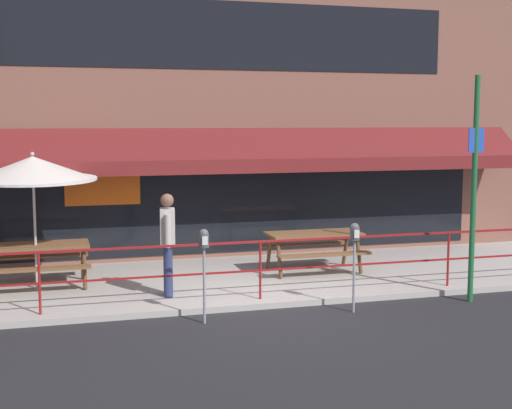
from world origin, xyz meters
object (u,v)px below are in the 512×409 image
picnic_table_left (36,253)px  pedestrian_walking (168,239)px  parking_meter_near (204,247)px  picnic_table_centre (314,241)px  patio_umbrella_left (33,169)px  street_sign_pole (474,187)px  parking_meter_far (355,240)px

picnic_table_left → pedestrian_walking: (2.12, -1.21, 0.35)m
pedestrian_walking → parking_meter_near: (0.31, -1.43, 0.09)m
picnic_table_centre → parking_meter_near: size_ratio=1.27×
picnic_table_centre → picnic_table_left: bearing=178.9°
patio_umbrella_left → street_sign_pole: size_ratio=0.64×
picnic_table_centre → patio_umbrella_left: patio_umbrella_left is taller
patio_umbrella_left → parking_meter_far: size_ratio=1.67×
parking_meter_near → parking_meter_far: 2.39m
pedestrian_walking → street_sign_pole: size_ratio=0.46×
parking_meter_far → street_sign_pole: street_sign_pole is taller
picnic_table_left → pedestrian_walking: bearing=-29.8°
patio_umbrella_left → parking_meter_near: patio_umbrella_left is taller
patio_umbrella_left → picnic_table_centre: bearing=0.1°
parking_meter_near → street_sign_pole: street_sign_pole is taller
picnic_table_left → street_sign_pole: 7.53m
picnic_table_left → street_sign_pole: (6.96, -2.60, 1.22)m
parking_meter_far → street_sign_pole: 2.28m
parking_meter_near → picnic_table_left: bearing=132.6°
picnic_table_centre → parking_meter_far: bearing=-96.5°
pedestrian_walking → street_sign_pole: bearing=-16.0°
pedestrian_walking → parking_meter_near: pedestrian_walking is taller
picnic_table_centre → pedestrian_walking: pedestrian_walking is taller
picnic_table_left → pedestrian_walking: size_ratio=1.05×
street_sign_pole → pedestrian_walking: bearing=164.0°
picnic_table_left → picnic_table_centre: same height
patio_umbrella_left → pedestrian_walking: patio_umbrella_left is taller
picnic_table_centre → parking_meter_near: parking_meter_near is taller
pedestrian_walking → street_sign_pole: (4.84, -1.39, 0.87)m
street_sign_pole → picnic_table_centre: bearing=126.4°
picnic_table_centre → street_sign_pole: 3.34m
patio_umbrella_left → street_sign_pole: 7.40m
patio_umbrella_left → parking_meter_near: size_ratio=1.67×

